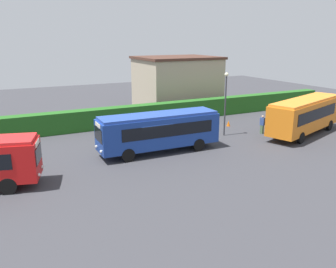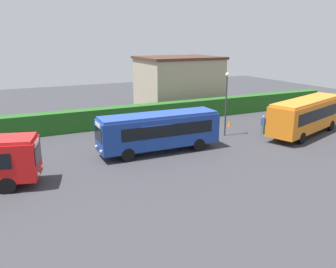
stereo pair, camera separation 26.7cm
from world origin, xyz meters
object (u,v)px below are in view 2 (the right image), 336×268
at_px(bus_blue, 159,130).
at_px(person_center, 263,124).
at_px(person_right, 295,117).
at_px(bus_orange, 307,114).
at_px(traffic_cone, 229,123).
at_px(lamppost, 226,97).

relative_size(bus_blue, person_center, 5.60).
bearing_deg(person_center, person_right, 173.51).
relative_size(bus_orange, person_center, 5.97).
height_order(person_right, traffic_cone, person_right).
distance_m(traffic_cone, lamppost, 4.89).
height_order(bus_orange, person_center, bus_orange).
bearing_deg(bus_orange, traffic_cone, 110.00).
bearing_deg(person_right, bus_orange, 30.77).
xyz_separation_m(bus_orange, person_center, (-3.37, 1.91, -0.99)).
distance_m(bus_orange, traffic_cone, 7.38).
height_order(person_right, lamppost, lamppost).
bearing_deg(traffic_cone, bus_blue, -156.28).
bearing_deg(bus_orange, person_center, 132.19).
bearing_deg(person_center, bus_orange, 134.15).
bearing_deg(lamppost, person_right, -1.69).
bearing_deg(bus_blue, bus_orange, 176.13).
bearing_deg(bus_orange, lamppost, 138.38).
height_order(bus_blue, person_right, bus_blue).
bearing_deg(traffic_cone, person_center, -73.75).
distance_m(bus_blue, person_right, 15.90).
height_order(bus_blue, bus_orange, bus_orange).
xyz_separation_m(bus_blue, person_right, (15.82, 1.44, -0.78)).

